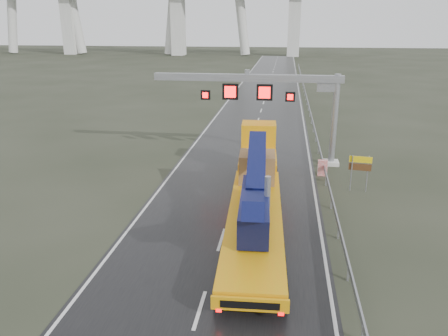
# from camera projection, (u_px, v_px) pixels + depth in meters

# --- Properties ---
(ground) EXTENTS (400.00, 400.00, 0.00)m
(ground) POSITION_uv_depth(u_px,v_px,m) (208.00, 282.00, 19.22)
(ground) COLOR #272C1F
(ground) RESTS_ON ground
(road) EXTENTS (11.00, 200.00, 0.02)m
(road) POSITION_uv_depth(u_px,v_px,m) (261.00, 111.00, 56.80)
(road) COLOR black
(road) RESTS_ON ground
(guardrail) EXTENTS (0.20, 140.00, 1.40)m
(guardrail) POSITION_uv_depth(u_px,v_px,m) (313.00, 123.00, 46.39)
(guardrail) COLOR gray
(guardrail) RESTS_ON ground
(sign_gantry) EXTENTS (14.90, 1.20, 7.42)m
(sign_gantry) POSITION_uv_depth(u_px,v_px,m) (274.00, 94.00, 34.08)
(sign_gantry) COLOR silver
(sign_gantry) RESTS_ON ground
(heavy_haul_truck) EXTENTS (3.73, 19.47, 4.55)m
(heavy_haul_truck) POSITION_uv_depth(u_px,v_px,m) (257.00, 179.00, 26.70)
(heavy_haul_truck) COLOR #D49B0B
(heavy_haul_truck) RESTS_ON ground
(exit_sign_pair) EXTENTS (1.46, 0.25, 2.51)m
(exit_sign_pair) POSITION_uv_depth(u_px,v_px,m) (360.00, 167.00, 29.09)
(exit_sign_pair) COLOR gray
(exit_sign_pair) RESTS_ON ground
(striped_barrier) EXTENTS (0.70, 0.38, 1.18)m
(striped_barrier) POSITION_uv_depth(u_px,v_px,m) (322.00, 168.00, 32.52)
(striped_barrier) COLOR red
(striped_barrier) RESTS_ON ground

